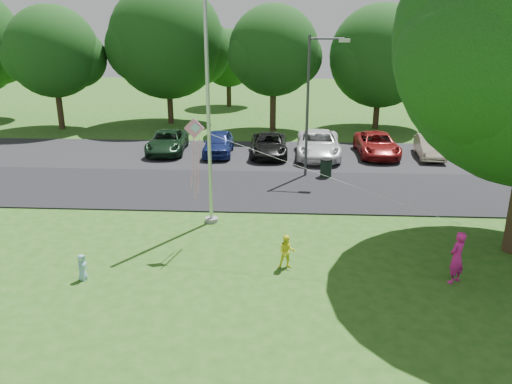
# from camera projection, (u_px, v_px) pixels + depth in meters

# --- Properties ---
(ground) EXTENTS (120.00, 120.00, 0.00)m
(ground) POSITION_uv_depth(u_px,v_px,m) (306.00, 288.00, 14.60)
(ground) COLOR #265516
(ground) RESTS_ON ground
(park_road) EXTENTS (60.00, 6.00, 0.06)m
(park_road) POSITION_uv_depth(u_px,v_px,m) (299.00, 190.00, 23.11)
(park_road) COLOR black
(park_road) RESTS_ON ground
(parking_strip) EXTENTS (42.00, 7.00, 0.06)m
(parking_strip) POSITION_uv_depth(u_px,v_px,m) (296.00, 156.00, 29.26)
(parking_strip) COLOR black
(parking_strip) RESTS_ON ground
(flagpole) EXTENTS (0.50, 0.50, 10.00)m
(flagpole) POSITION_uv_depth(u_px,v_px,m) (208.00, 116.00, 18.20)
(flagpole) COLOR #B7BABF
(flagpole) RESTS_ON ground
(street_lamp) EXTENTS (1.94, 0.39, 6.88)m
(street_lamp) POSITION_uv_depth(u_px,v_px,m) (314.00, 94.00, 24.03)
(street_lamp) COLOR #3F3F44
(street_lamp) RESTS_ON ground
(trash_can) EXTENTS (0.61, 0.61, 0.96)m
(trash_can) POSITION_uv_depth(u_px,v_px,m) (326.00, 168.00, 25.01)
(trash_can) COLOR black
(trash_can) RESTS_ON ground
(tree_row) EXTENTS (64.35, 11.94, 10.88)m
(tree_row) POSITION_uv_depth(u_px,v_px,m) (318.00, 48.00, 35.62)
(tree_row) COLOR #332316
(tree_row) RESTS_ON ground
(horizon_trees) EXTENTS (77.46, 7.20, 7.02)m
(horizon_trees) POSITION_uv_depth(u_px,v_px,m) (339.00, 60.00, 45.06)
(horizon_trees) COLOR #332316
(horizon_trees) RESTS_ON ground
(parked_cars) EXTENTS (17.38, 5.54, 1.46)m
(parked_cars) POSITION_uv_depth(u_px,v_px,m) (292.00, 144.00, 29.04)
(parked_cars) COLOR black
(parked_cars) RESTS_ON ground
(woman) EXTENTS (0.71, 0.68, 1.63)m
(woman) POSITION_uv_depth(u_px,v_px,m) (457.00, 257.00, 14.69)
(woman) COLOR #D61C89
(woman) RESTS_ON ground
(child_yellow) EXTENTS (0.58, 0.47, 1.11)m
(child_yellow) POSITION_uv_depth(u_px,v_px,m) (287.00, 252.00, 15.66)
(child_yellow) COLOR yellow
(child_yellow) RESTS_ON ground
(child_blue) EXTENTS (0.34, 0.45, 0.82)m
(child_blue) POSITION_uv_depth(u_px,v_px,m) (82.00, 267.00, 14.98)
(child_blue) COLOR #88C0D2
(child_blue) RESTS_ON ground
(kite) EXTENTS (8.42, 2.52, 2.93)m
(kite) POSITION_uv_depth(u_px,v_px,m) (200.00, 142.00, 16.27)
(kite) COLOR pink
(kite) RESTS_ON ground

